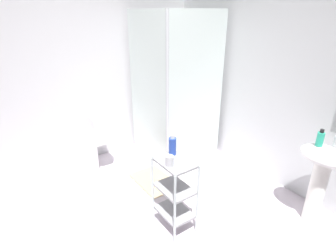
% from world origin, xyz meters
% --- Properties ---
extents(ground_plane, '(4.20, 4.20, 0.02)m').
position_xyz_m(ground_plane, '(0.00, 0.00, -0.01)').
color(ground_plane, silver).
extents(wall_back, '(4.20, 0.14, 2.50)m').
position_xyz_m(wall_back, '(0.01, 1.85, 1.25)').
color(wall_back, silver).
rests_on(wall_back, ground_plane).
extents(wall_left, '(0.10, 4.20, 2.50)m').
position_xyz_m(wall_left, '(-1.85, 0.00, 1.25)').
color(wall_left, silver).
rests_on(wall_left, ground_plane).
extents(shower_stall, '(0.92, 0.92, 2.00)m').
position_xyz_m(shower_stall, '(-1.19, 1.18, 0.46)').
color(shower_stall, white).
rests_on(shower_stall, ground_plane).
extents(pedestal_sink, '(0.46, 0.37, 0.81)m').
position_xyz_m(pedestal_sink, '(0.72, 1.52, 0.58)').
color(pedestal_sink, white).
rests_on(pedestal_sink, ground_plane).
extents(sink_faucet, '(0.03, 0.03, 0.10)m').
position_xyz_m(sink_faucet, '(0.72, 1.64, 0.86)').
color(sink_faucet, silver).
rests_on(sink_faucet, pedestal_sink).
extents(toilet, '(0.37, 0.49, 0.76)m').
position_xyz_m(toilet, '(-1.48, -0.01, 0.31)').
color(toilet, white).
rests_on(toilet, ground_plane).
extents(storage_cart, '(0.38, 0.28, 0.74)m').
position_xyz_m(storage_cart, '(0.00, 0.32, 0.44)').
color(storage_cart, silver).
rests_on(storage_cart, ground_plane).
extents(hand_soap_bottle, '(0.06, 0.06, 0.17)m').
position_xyz_m(hand_soap_bottle, '(0.63, 1.53, 0.88)').
color(hand_soap_bottle, '#2DBC99').
rests_on(hand_soap_bottle, pedestal_sink).
extents(shampoo_bottle_blue, '(0.07, 0.07, 0.20)m').
position_xyz_m(shampoo_bottle_blue, '(-0.12, 0.38, 0.83)').
color(shampoo_bottle_blue, blue).
rests_on(shampoo_bottle_blue, storage_cart).
extents(rinse_cup, '(0.07, 0.07, 0.09)m').
position_xyz_m(rinse_cup, '(0.02, 0.25, 0.79)').
color(rinse_cup, silver).
rests_on(rinse_cup, storage_cart).
extents(bath_mat, '(0.60, 0.40, 0.02)m').
position_xyz_m(bath_mat, '(-0.76, 0.56, 0.01)').
color(bath_mat, tan).
rests_on(bath_mat, ground_plane).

